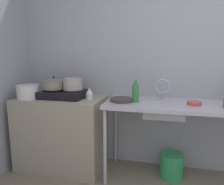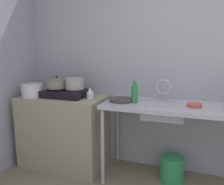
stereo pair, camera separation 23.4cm
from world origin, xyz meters
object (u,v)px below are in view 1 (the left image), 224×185
at_px(faucet, 162,87).
at_px(frying_pan, 122,100).
at_px(bucket_on_floor, 172,166).
at_px(stove, 64,94).
at_px(sink_basin, 164,110).
at_px(pot_on_right_burner, 73,84).
at_px(percolator, 89,94).
at_px(small_bowl_on_drainboard, 194,103).
at_px(pot_beside_stove, 28,92).
at_px(pot_on_left_burner, 54,84).
at_px(bottle_by_sink, 135,93).

height_order(faucet, frying_pan, faucet).
bearing_deg(bucket_on_floor, stove, -178.47).
xyz_separation_m(sink_basin, bucket_on_floor, (0.11, 0.06, -0.65)).
height_order(pot_on_right_burner, faucet, faucet).
height_order(pot_on_right_burner, percolator, pot_on_right_burner).
relative_size(stove, faucet, 2.07).
bearing_deg(frying_pan, small_bowl_on_drainboard, -0.17).
bearing_deg(pot_on_right_burner, pot_beside_stove, -164.26).
bearing_deg(stove, pot_beside_stove, -159.61).
xyz_separation_m(pot_beside_stove, bucket_on_floor, (1.63, 0.17, -0.80)).
xyz_separation_m(sink_basin, small_bowl_on_drainboard, (0.29, -0.02, 0.09)).
distance_m(percolator, frying_pan, 0.38).
xyz_separation_m(pot_on_left_burner, small_bowl_on_drainboard, (1.56, -0.04, -0.15)).
height_order(percolator, sink_basin, percolator).
height_order(pot_on_left_burner, small_bowl_on_drainboard, pot_on_left_burner).
bearing_deg(sink_basin, frying_pan, -178.34).
relative_size(stove, small_bowl_on_drainboard, 3.59).
bearing_deg(stove, bottle_by_sink, -2.81).
distance_m(stove, frying_pan, 0.70).
bearing_deg(small_bowl_on_drainboard, pot_on_right_burner, 178.38).
height_order(pot_on_right_burner, bucket_on_floor, pot_on_right_burner).
xyz_separation_m(stove, sink_basin, (1.15, -0.02, -0.12)).
height_order(pot_on_left_burner, sink_basin, pot_on_left_burner).
distance_m(faucet, frying_pan, 0.46).
height_order(faucet, bottle_by_sink, faucet).
bearing_deg(small_bowl_on_drainboard, faucet, 154.72).
distance_m(pot_on_right_burner, frying_pan, 0.60).
relative_size(pot_on_left_burner, pot_on_right_burner, 1.27).
bearing_deg(pot_beside_stove, stove, 20.39).
relative_size(pot_beside_stove, frying_pan, 0.95).
bearing_deg(pot_on_left_burner, percolator, -3.10).
xyz_separation_m(faucet, bottle_by_sink, (-0.27, -0.15, -0.05)).
relative_size(pot_beside_stove, bucket_on_floor, 0.89).
relative_size(faucet, frying_pan, 0.92).
relative_size(pot_on_right_burner, small_bowl_on_drainboard, 1.57).
xyz_separation_m(stove, pot_on_right_burner, (0.12, 0.00, 0.12)).
bearing_deg(percolator, pot_beside_stove, -170.67).
bearing_deg(small_bowl_on_drainboard, frying_pan, 179.83).
height_order(pot_on_left_burner, percolator, pot_on_left_burner).
relative_size(percolator, faucet, 0.56).
distance_m(pot_on_left_burner, faucet, 1.25).
relative_size(pot_on_left_burner, pot_beside_stove, 1.12).
bearing_deg(pot_on_right_burner, sink_basin, -1.25).
height_order(stove, pot_on_right_burner, pot_on_right_burner).
bearing_deg(stove, small_bowl_on_drainboard, -1.49).
distance_m(pot_on_right_burner, sink_basin, 1.05).
relative_size(pot_beside_stove, faucet, 1.03).
bearing_deg(pot_on_right_burner, faucet, 6.39).
height_order(faucet, small_bowl_on_drainboard, faucet).
relative_size(pot_on_left_burner, bottle_by_sink, 1.19).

